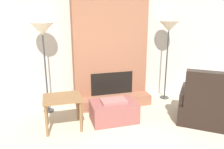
% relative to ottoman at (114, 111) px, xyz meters
% --- Properties ---
extents(wall_back, '(6.92, 0.06, 2.60)m').
position_rel_ottoman_xyz_m(wall_back, '(0.20, 1.18, 1.11)').
color(wall_back, '#BCB7AD').
rests_on(wall_back, ground_plane).
extents(fireplace, '(1.59, 0.69, 2.60)m').
position_rel_ottoman_xyz_m(fireplace, '(0.20, 0.95, 1.02)').
color(fireplace, '#935B42').
rests_on(fireplace, ground_plane).
extents(ottoman, '(0.83, 0.56, 0.41)m').
position_rel_ottoman_xyz_m(ottoman, '(0.00, 0.00, 0.00)').
color(ottoman, '#8C4C47').
rests_on(ottoman, ground_plane).
extents(armchair, '(1.31, 1.29, 1.01)m').
position_rel_ottoman_xyz_m(armchair, '(1.61, -0.55, 0.10)').
color(armchair, black).
rests_on(armchair, ground_plane).
extents(side_table, '(0.63, 0.51, 0.58)m').
position_rel_ottoman_xyz_m(side_table, '(-0.91, -0.03, 0.30)').
color(side_table, brown).
rests_on(side_table, ground_plane).
extents(floor_lamp_left, '(0.42, 0.42, 1.76)m').
position_rel_ottoman_xyz_m(floor_lamp_left, '(-1.16, 0.77, 1.40)').
color(floor_lamp_left, '#333333').
rests_on(floor_lamp_left, ground_plane).
extents(floor_lamp_right, '(0.42, 0.42, 1.77)m').
position_rel_ottoman_xyz_m(floor_lamp_right, '(1.48, 0.77, 1.41)').
color(floor_lamp_right, '#333333').
rests_on(floor_lamp_right, ground_plane).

